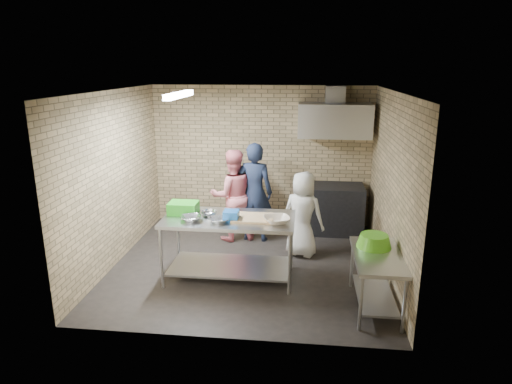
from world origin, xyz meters
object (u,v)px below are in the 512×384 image
(side_counter, at_px, (376,281))
(green_crate, at_px, (183,208))
(blue_tub, at_px, (231,215))
(man_navy, at_px, (254,192))
(bottle_green, at_px, (359,124))
(stove, at_px, (330,209))
(bottle_red, at_px, (336,123))
(woman_white, at_px, (303,214))
(prep_table, at_px, (229,248))
(woman_pink, at_px, (232,195))
(green_basin, at_px, (374,241))

(side_counter, distance_m, green_crate, 2.90)
(blue_tub, height_order, man_navy, man_navy)
(bottle_green, bearing_deg, green_crate, -140.62)
(stove, relative_size, bottle_red, 6.67)
(woman_white, bearing_deg, bottle_red, -90.00)
(prep_table, xyz_separation_m, blue_tub, (0.05, -0.10, 0.54))
(stove, height_order, bottle_red, bottle_red)
(stove, distance_m, woman_pink, 1.90)
(green_basin, relative_size, man_navy, 0.26)
(blue_tub, relative_size, bottle_red, 1.17)
(bottle_red, xyz_separation_m, woman_pink, (-1.82, -0.81, -1.21))
(blue_tub, height_order, woman_white, woman_white)
(green_basin, bearing_deg, woman_white, 124.94)
(side_counter, height_order, green_basin, green_basin)
(green_crate, relative_size, bottle_red, 2.33)
(blue_tub, bearing_deg, green_crate, 163.65)
(stove, xyz_separation_m, green_crate, (-2.27, -1.99, 0.58))
(prep_table, xyz_separation_m, side_counter, (2.02, -0.64, -0.10))
(woman_pink, bearing_deg, bottle_red, -176.68)
(stove, height_order, blue_tub, blue_tub)
(green_crate, relative_size, green_basin, 0.91)
(bottle_red, bearing_deg, side_counter, -82.38)
(side_counter, xyz_separation_m, blue_tub, (-1.97, 0.54, 0.64))
(green_basin, xyz_separation_m, bottle_red, (-0.38, 2.74, 1.19))
(stove, bearing_deg, bottle_green, 28.07)
(stove, bearing_deg, woman_pink, -162.06)
(blue_tub, bearing_deg, woman_pink, 98.73)
(green_basin, bearing_deg, bottle_green, 89.58)
(woman_white, bearing_deg, man_navy, -12.14)
(bottle_green, bearing_deg, blue_tub, -128.76)
(side_counter, distance_m, green_basin, 0.52)
(woman_white, bearing_deg, bottle_green, -102.66)
(side_counter, xyz_separation_m, woman_pink, (-2.22, 2.18, 0.45))
(woman_pink, bearing_deg, woman_white, 134.60)
(prep_table, height_order, green_basin, prep_table)
(blue_tub, distance_m, woman_white, 1.49)
(green_crate, xyz_separation_m, bottle_green, (2.72, 2.23, 0.99))
(side_counter, height_order, blue_tub, blue_tub)
(stove, distance_m, bottle_green, 1.65)
(stove, distance_m, bottle_red, 1.60)
(blue_tub, xyz_separation_m, man_navy, (0.14, 1.65, -0.12))
(green_crate, height_order, woman_pink, woman_pink)
(prep_table, relative_size, bottle_red, 10.50)
(bottle_red, bearing_deg, man_navy, -150.64)
(prep_table, height_order, woman_pink, woman_pink)
(woman_white, bearing_deg, stove, -92.00)
(bottle_green, bearing_deg, prep_table, -130.64)
(stove, height_order, green_basin, green_basin)
(green_basin, bearing_deg, man_navy, 133.00)
(bottle_green, distance_m, woman_pink, 2.65)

